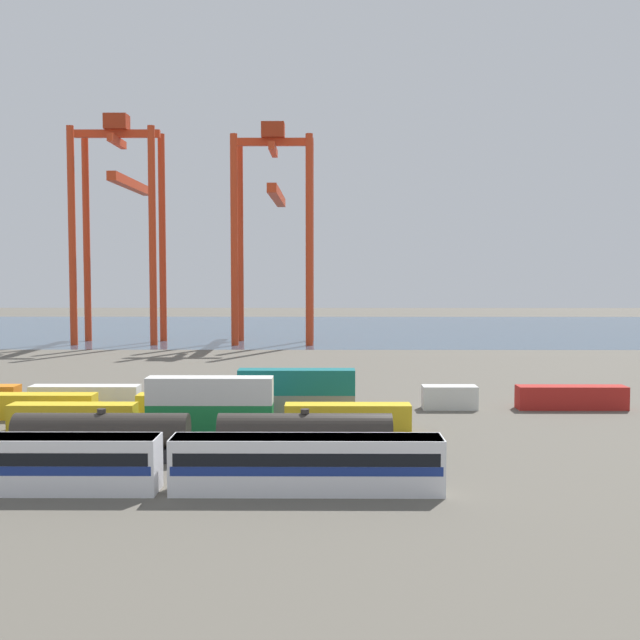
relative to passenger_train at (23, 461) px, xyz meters
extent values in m
plane|color=#5B564C|center=(9.90, 61.18, -2.14)|extent=(420.00, 420.00, 0.00)
cube|color=#384C60|center=(9.90, 152.40, -2.14)|extent=(400.00, 110.00, 0.01)
cube|color=silver|center=(0.00, 0.00, -0.19)|extent=(18.86, 3.10, 3.90)
cube|color=navy|center=(0.00, 0.00, -0.29)|extent=(18.48, 3.14, 0.64)
cube|color=black|center=(0.00, 0.00, 0.49)|extent=(18.10, 3.13, 0.90)
cube|color=slate|center=(0.00, 0.00, 1.58)|extent=(18.67, 2.85, 0.36)
cube|color=silver|center=(19.76, 0.00, -0.19)|extent=(18.86, 3.10, 3.90)
cube|color=navy|center=(19.76, 0.00, -0.29)|extent=(18.48, 3.14, 0.64)
cube|color=black|center=(19.76, 0.00, 0.49)|extent=(18.10, 3.13, 0.90)
cube|color=slate|center=(19.76, 0.00, 1.58)|extent=(18.67, 2.85, 0.36)
cube|color=#232326|center=(2.88, 9.00, -1.59)|extent=(14.09, 2.50, 1.10)
cylinder|color=#2D2823|center=(2.88, 9.00, 0.33)|extent=(14.09, 2.76, 2.76)
cylinder|color=#2D2823|center=(2.88, 9.00, 1.89)|extent=(0.70, 0.70, 0.36)
cube|color=#232326|center=(19.39, 9.00, -1.59)|extent=(14.09, 2.50, 1.10)
cylinder|color=#2D2823|center=(19.39, 9.00, 0.33)|extent=(14.09, 2.76, 2.76)
cylinder|color=#2D2823|center=(19.39, 9.00, 1.89)|extent=(0.70, 0.70, 0.36)
cube|color=gold|center=(-3.34, 20.73, -0.84)|extent=(12.10, 2.44, 2.60)
cube|color=#197538|center=(9.93, 20.73, -0.84)|extent=(12.10, 2.44, 2.60)
cube|color=silver|center=(9.93, 20.73, 1.76)|extent=(12.10, 2.44, 2.60)
cube|color=gold|center=(23.20, 20.73, -0.84)|extent=(12.10, 2.44, 2.60)
cube|color=gold|center=(-9.02, 26.67, -0.84)|extent=(12.10, 2.44, 2.60)
cube|color=gold|center=(4.52, 26.67, -0.84)|extent=(6.04, 2.44, 2.60)
cube|color=slate|center=(18.06, 26.67, -0.84)|extent=(12.10, 2.44, 2.60)
cube|color=#146066|center=(18.06, 26.67, 1.76)|extent=(12.10, 2.44, 2.60)
cube|color=silver|center=(-5.86, 32.60, -0.84)|extent=(12.10, 2.44, 2.60)
cube|color=slate|center=(7.73, 32.60, -0.84)|extent=(6.04, 2.44, 2.60)
cube|color=#AD211C|center=(21.32, 32.60, -0.84)|extent=(6.04, 2.44, 2.60)
cube|color=silver|center=(34.91, 32.60, -0.84)|extent=(6.04, 2.44, 2.60)
cube|color=#AD211C|center=(48.50, 32.60, -0.84)|extent=(12.10, 2.44, 2.60)
cylinder|color=red|center=(-31.38, 107.08, 20.46)|extent=(1.50, 1.50, 45.20)
cylinder|color=red|center=(-14.70, 107.08, 20.46)|extent=(1.50, 1.50, 45.20)
cylinder|color=red|center=(-31.38, 116.75, 20.46)|extent=(1.50, 1.50, 45.20)
cylinder|color=red|center=(-14.70, 116.75, 20.46)|extent=(1.50, 1.50, 45.20)
cube|color=red|center=(-23.04, 111.91, 42.26)|extent=(18.28, 1.20, 1.60)
cube|color=red|center=(-23.04, 111.91, 40.66)|extent=(1.20, 11.27, 1.60)
cube|color=red|center=(-23.04, 123.30, 32.91)|extent=(2.00, 32.54, 2.00)
cube|color=#9F2C14|center=(-23.04, 111.91, 44.66)|extent=(4.80, 4.00, 3.20)
cylinder|color=red|center=(2.29, 106.56, 19.58)|extent=(1.50, 1.50, 43.45)
cylinder|color=red|center=(17.76, 106.56, 19.58)|extent=(1.50, 1.50, 43.45)
cylinder|color=red|center=(2.29, 117.27, 19.58)|extent=(1.50, 1.50, 43.45)
cylinder|color=red|center=(17.76, 117.27, 19.58)|extent=(1.50, 1.50, 43.45)
cube|color=red|center=(10.03, 111.91, 40.50)|extent=(17.06, 1.20, 1.60)
cube|color=red|center=(10.03, 111.91, 38.90)|extent=(1.20, 12.31, 1.60)
cube|color=red|center=(10.03, 124.63, 30.38)|extent=(2.00, 36.32, 2.00)
cube|color=#9F2C14|center=(10.03, 111.91, 42.90)|extent=(4.80, 4.00, 3.20)
camera|label=1|loc=(21.00, -52.72, 13.19)|focal=43.28mm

